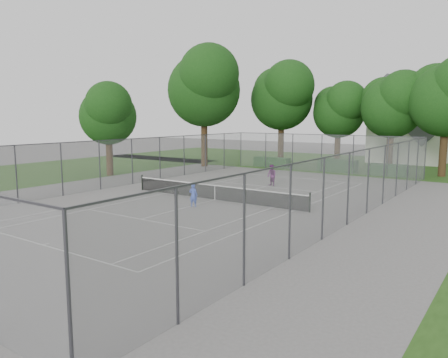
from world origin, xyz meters
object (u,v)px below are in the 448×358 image
Objects in this scene: tennis_net at (215,192)px; house at (409,128)px; girl_player at (193,195)px; woman_player at (272,175)px.

tennis_net is 31.40m from house.
house is (4.68, 30.86, 3.43)m from tennis_net.
tennis_net is at bearing -103.40° from girl_player.
tennis_net is at bearing -98.62° from house.
house is 24.61m from woman_player.
woman_player reaches higher than tennis_net.
tennis_net is at bearing -70.04° from woman_player.
house reaches higher than woman_player.
woman_player is at bearing -108.65° from girl_player.
house is at bearing 101.91° from woman_player.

